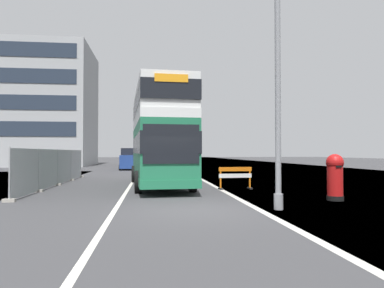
% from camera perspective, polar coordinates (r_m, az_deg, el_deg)
% --- Properties ---
extents(ground, '(140.00, 280.00, 0.10)m').
position_cam_1_polar(ground, '(11.75, 2.64, -10.38)').
color(ground, '#38383A').
extents(double_decker_bus, '(3.26, 10.59, 5.12)m').
position_cam_1_polar(double_decker_bus, '(19.72, -5.16, 1.33)').
color(double_decker_bus, '#1E6B47').
rests_on(double_decker_bus, ground).
extents(lamppost_foreground, '(0.29, 0.70, 9.17)m').
position_cam_1_polar(lamppost_foreground, '(12.14, 13.20, 10.81)').
color(lamppost_foreground, gray).
rests_on(lamppost_foreground, ground).
extents(red_pillar_postbox, '(0.65, 0.65, 1.75)m').
position_cam_1_polar(red_pillar_postbox, '(14.82, 21.37, -4.50)').
color(red_pillar_postbox, black).
rests_on(red_pillar_postbox, ground).
extents(roadworks_barrier, '(1.68, 0.59, 1.09)m').
position_cam_1_polar(roadworks_barrier, '(18.12, 6.74, -4.89)').
color(roadworks_barrier, orange).
rests_on(roadworks_barrier, ground).
extents(construction_site_fence, '(0.44, 13.80, 2.01)m').
position_cam_1_polar(construction_site_fence, '(21.40, -20.26, -3.51)').
color(construction_site_fence, '#A8AAAD').
rests_on(construction_site_fence, ground).
extents(car_oncoming_near, '(1.96, 3.95, 2.26)m').
position_cam_1_polar(car_oncoming_near, '(39.08, -9.72, -2.42)').
color(car_oncoming_near, navy).
rests_on(car_oncoming_near, ground).
extents(car_receding_mid, '(2.08, 4.33, 2.26)m').
position_cam_1_polar(car_receding_mid, '(47.92, -5.86, -2.23)').
color(car_receding_mid, silver).
rests_on(car_receding_mid, ground).
extents(car_receding_far, '(2.06, 4.14, 2.26)m').
position_cam_1_polar(car_receding_far, '(54.75, -9.16, -2.12)').
color(car_receding_far, silver).
rests_on(car_receding_far, ground).
extents(bare_tree_far_verge_near, '(2.73, 2.19, 5.15)m').
position_cam_1_polar(bare_tree_far_verge_near, '(52.55, -16.90, -0.52)').
color(bare_tree_far_verge_near, '#4C3D2D').
rests_on(bare_tree_far_verge_near, ground).
extents(bare_tree_far_verge_mid, '(2.41, 1.90, 3.98)m').
position_cam_1_polar(bare_tree_far_verge_mid, '(63.31, -15.56, -1.00)').
color(bare_tree_far_verge_mid, '#4C3D2D').
rests_on(bare_tree_far_verge_mid, ground).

